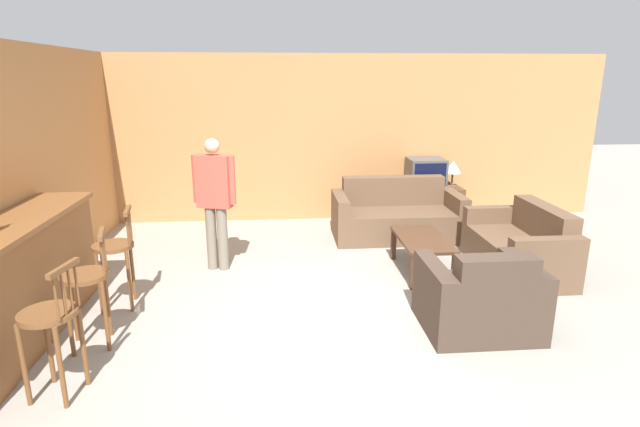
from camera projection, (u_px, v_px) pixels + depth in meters
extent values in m
plane|color=gray|center=(338.00, 327.00, 4.66)|extent=(24.00, 24.00, 0.00)
cube|color=#B27A47|center=(311.00, 139.00, 7.89)|extent=(9.40, 0.08, 2.60)
cube|color=#B27A47|center=(38.00, 169.00, 5.37)|extent=(0.08, 8.73, 2.60)
cube|color=brown|center=(13.00, 292.00, 4.17)|extent=(0.47, 2.53, 1.03)
cube|color=brown|center=(2.00, 231.00, 4.03)|extent=(0.55, 2.59, 0.05)
cylinder|color=brown|center=(48.00, 314.00, 3.50)|extent=(0.46, 0.46, 0.04)
cylinder|color=brown|center=(49.00, 345.00, 3.74)|extent=(0.04, 0.04, 0.63)
cylinder|color=brown|center=(24.00, 366.00, 3.47)|extent=(0.04, 0.04, 0.63)
cylinder|color=brown|center=(83.00, 347.00, 3.71)|extent=(0.04, 0.04, 0.63)
cylinder|color=brown|center=(61.00, 368.00, 3.44)|extent=(0.04, 0.04, 0.63)
cylinder|color=brown|center=(77.00, 285.00, 3.55)|extent=(0.02, 0.02, 0.32)
cylinder|color=brown|center=(70.00, 289.00, 3.47)|extent=(0.02, 0.02, 0.32)
cylinder|color=brown|center=(63.00, 294.00, 3.40)|extent=(0.02, 0.02, 0.32)
cylinder|color=brown|center=(56.00, 299.00, 3.32)|extent=(0.02, 0.02, 0.32)
cube|color=brown|center=(63.00, 268.00, 3.39)|extent=(0.10, 0.34, 0.04)
cylinder|color=brown|center=(84.00, 276.00, 4.17)|extent=(0.48, 0.48, 0.04)
cylinder|color=brown|center=(74.00, 308.00, 4.34)|extent=(0.04, 0.04, 0.63)
cylinder|color=brown|center=(69.00, 322.00, 4.09)|extent=(0.04, 0.04, 0.63)
cylinder|color=brown|center=(108.00, 303.00, 4.43)|extent=(0.04, 0.04, 0.63)
cylinder|color=brown|center=(106.00, 317.00, 4.18)|extent=(0.04, 0.04, 0.63)
cylinder|color=brown|center=(105.00, 249.00, 4.28)|extent=(0.02, 0.02, 0.32)
cylinder|color=brown|center=(104.00, 252.00, 4.21)|extent=(0.02, 0.02, 0.32)
cylinder|color=brown|center=(103.00, 255.00, 4.14)|extent=(0.02, 0.02, 0.32)
cylinder|color=brown|center=(103.00, 258.00, 4.07)|extent=(0.02, 0.02, 0.32)
cube|color=brown|center=(101.00, 234.00, 4.13)|extent=(0.12, 0.33, 0.04)
cylinder|color=brown|center=(113.00, 246.00, 4.90)|extent=(0.45, 0.45, 0.04)
cylinder|color=brown|center=(104.00, 274.00, 5.09)|extent=(0.04, 0.04, 0.63)
cylinder|color=brown|center=(99.00, 284.00, 4.83)|extent=(0.04, 0.04, 0.63)
cylinder|color=brown|center=(133.00, 271.00, 5.15)|extent=(0.04, 0.04, 0.63)
cylinder|color=brown|center=(130.00, 282.00, 4.89)|extent=(0.04, 0.04, 0.63)
cylinder|color=brown|center=(130.00, 224.00, 5.00)|extent=(0.02, 0.02, 0.32)
cylinder|color=brown|center=(130.00, 226.00, 4.93)|extent=(0.02, 0.02, 0.32)
cylinder|color=brown|center=(129.00, 229.00, 4.85)|extent=(0.02, 0.02, 0.32)
cylinder|color=brown|center=(128.00, 231.00, 4.78)|extent=(0.02, 0.02, 0.32)
cube|color=brown|center=(127.00, 211.00, 4.84)|extent=(0.09, 0.34, 0.04)
cube|color=brown|center=(397.00, 224.00, 7.18)|extent=(1.50, 0.89, 0.41)
cube|color=brown|center=(393.00, 190.00, 7.39)|extent=(1.50, 0.22, 0.42)
cube|color=brown|center=(340.00, 217.00, 7.08)|extent=(0.16, 0.89, 0.65)
cube|color=brown|center=(453.00, 215.00, 7.22)|extent=(0.16, 0.89, 0.65)
cube|color=#423328|center=(477.00, 307.00, 4.59)|extent=(0.68, 0.84, 0.41)
cube|color=#423328|center=(496.00, 279.00, 4.18)|extent=(0.68, 0.22, 0.40)
cube|color=#423328|center=(522.00, 294.00, 4.60)|extent=(0.16, 0.84, 0.63)
cube|color=#423328|center=(434.00, 298.00, 4.53)|extent=(0.16, 0.84, 0.63)
cube|color=brown|center=(516.00, 254.00, 5.95)|extent=(0.81, 1.15, 0.41)
cube|color=brown|center=(544.00, 222.00, 5.86)|extent=(0.22, 1.15, 0.39)
cube|color=brown|center=(494.00, 230.00, 6.55)|extent=(0.81, 0.16, 0.63)
cube|color=brown|center=(546.00, 266.00, 5.29)|extent=(0.81, 0.16, 0.63)
cube|color=#472D1E|center=(423.00, 239.00, 5.85)|extent=(0.54, 1.02, 0.04)
cube|color=#472D1E|center=(413.00, 272.00, 5.43)|extent=(0.06, 0.06, 0.39)
cube|color=#472D1E|center=(454.00, 271.00, 5.47)|extent=(0.06, 0.06, 0.39)
cube|color=#472D1E|center=(393.00, 244.00, 6.34)|extent=(0.06, 0.06, 0.39)
cube|color=#472D1E|center=(429.00, 243.00, 6.38)|extent=(0.06, 0.06, 0.39)
cube|color=#513823|center=(424.00, 204.00, 8.01)|extent=(1.18, 0.47, 0.55)
cube|color=#4C4C4C|center=(426.00, 173.00, 7.88)|extent=(0.56, 0.48, 0.46)
cube|color=black|center=(430.00, 176.00, 7.65)|extent=(0.49, 0.01, 0.39)
cylinder|color=brown|center=(452.00, 186.00, 7.97)|extent=(0.16, 0.16, 0.02)
cylinder|color=brown|center=(452.00, 179.00, 7.94)|extent=(0.03, 0.03, 0.21)
cone|color=silver|center=(453.00, 167.00, 7.89)|extent=(0.26, 0.26, 0.19)
cylinder|color=#756B5B|center=(212.00, 238.00, 5.98)|extent=(0.12, 0.12, 0.77)
cylinder|color=#756B5B|center=(223.00, 238.00, 5.96)|extent=(0.12, 0.12, 0.77)
cube|color=#CC4C3D|center=(214.00, 181.00, 5.79)|extent=(0.43, 0.26, 0.61)
cylinder|color=#CC4C3D|center=(196.00, 179.00, 5.82)|extent=(0.08, 0.08, 0.56)
cylinder|color=#CC4C3D|center=(232.00, 180.00, 5.74)|extent=(0.08, 0.08, 0.56)
sphere|color=tan|center=(212.00, 146.00, 5.68)|extent=(0.18, 0.18, 0.18)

